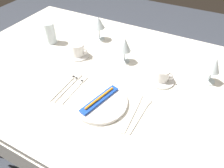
% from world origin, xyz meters
% --- Properties ---
extents(ground_plane, '(6.00, 6.00, 0.00)m').
position_xyz_m(ground_plane, '(0.00, 0.00, 0.00)').
color(ground_plane, '#383D47').
extents(dining_table, '(1.80, 1.11, 0.74)m').
position_xyz_m(dining_table, '(0.00, 0.00, 0.66)').
color(dining_table, silver).
rests_on(dining_table, ground).
extents(dinner_plate, '(0.25, 0.25, 0.02)m').
position_xyz_m(dinner_plate, '(0.04, -0.21, 0.75)').
color(dinner_plate, white).
rests_on(dinner_plate, dining_table).
extents(toothbrush_package, '(0.09, 0.21, 0.02)m').
position_xyz_m(toothbrush_package, '(0.04, -0.21, 0.77)').
color(toothbrush_package, blue).
rests_on(toothbrush_package, dinner_plate).
extents(fork_outer, '(0.02, 0.21, 0.00)m').
position_xyz_m(fork_outer, '(-0.11, -0.18, 0.74)').
color(fork_outer, beige).
rests_on(fork_outer, dining_table).
extents(fork_inner, '(0.02, 0.22, 0.00)m').
position_xyz_m(fork_inner, '(-0.15, -0.19, 0.74)').
color(fork_inner, beige).
rests_on(fork_inner, dining_table).
extents(fork_salad, '(0.02, 0.23, 0.00)m').
position_xyz_m(fork_salad, '(-0.17, -0.19, 0.74)').
color(fork_salad, beige).
rests_on(fork_salad, dining_table).
extents(dinner_knife, '(0.03, 0.23, 0.00)m').
position_xyz_m(dinner_knife, '(0.19, -0.20, 0.74)').
color(dinner_knife, beige).
rests_on(dinner_knife, dining_table).
extents(spoon_soup, '(0.03, 0.22, 0.01)m').
position_xyz_m(spoon_soup, '(0.23, -0.17, 0.74)').
color(spoon_soup, beige).
rests_on(spoon_soup, dining_table).
extents(saucer_left, '(0.14, 0.14, 0.01)m').
position_xyz_m(saucer_left, '(0.23, 0.06, 0.74)').
color(saucer_left, white).
rests_on(saucer_left, dining_table).
extents(coffee_cup_left, '(0.09, 0.07, 0.06)m').
position_xyz_m(coffee_cup_left, '(0.24, 0.06, 0.78)').
color(coffee_cup_left, white).
rests_on(coffee_cup_left, saucer_left).
extents(saucer_right, '(0.12, 0.12, 0.01)m').
position_xyz_m(saucer_right, '(-0.26, 0.05, 0.74)').
color(saucer_right, white).
rests_on(saucer_right, dining_table).
extents(coffee_cup_right, '(0.10, 0.08, 0.07)m').
position_xyz_m(coffee_cup_right, '(-0.26, 0.05, 0.79)').
color(coffee_cup_right, white).
rests_on(coffee_cup_right, saucer_right).
extents(wine_glass_centre, '(0.08, 0.08, 0.15)m').
position_xyz_m(wine_glass_centre, '(-0.25, 0.27, 0.85)').
color(wine_glass_centre, silver).
rests_on(wine_glass_centre, dining_table).
extents(wine_glass_left, '(0.07, 0.07, 0.14)m').
position_xyz_m(wine_glass_left, '(0.45, 0.17, 0.84)').
color(wine_glass_left, silver).
rests_on(wine_glass_left, dining_table).
extents(wine_glass_right, '(0.07, 0.07, 0.15)m').
position_xyz_m(wine_glass_right, '(0.00, 0.13, 0.84)').
color(wine_glass_right, silver).
rests_on(wine_glass_right, dining_table).
extents(drink_tumbler, '(0.06, 0.06, 0.13)m').
position_xyz_m(drink_tumbler, '(-0.49, 0.10, 0.80)').
color(drink_tumbler, silver).
rests_on(drink_tumbler, dining_table).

